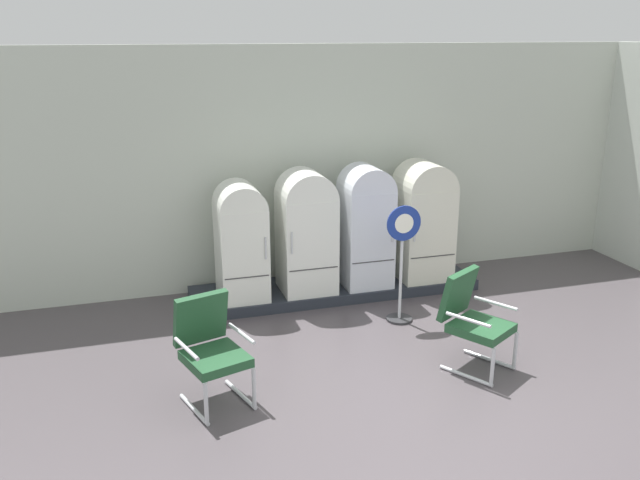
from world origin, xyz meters
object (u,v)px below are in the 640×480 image
refrigerator_2 (366,222)px  sign_stand (402,268)px  refrigerator_1 (306,228)px  armchair_left (210,345)px  refrigerator_0 (241,237)px  refrigerator_3 (423,217)px  armchair_right (473,316)px

refrigerator_2 → sign_stand: 1.03m
refrigerator_2 → refrigerator_1: bearing=178.5°
armchair_left → sign_stand: (2.46, 1.17, 0.12)m
refrigerator_0 → sign_stand: refrigerator_0 is taller
refrigerator_3 → armchair_right: size_ratio=1.54×
armchair_right → refrigerator_3: bearing=77.6°
sign_stand → refrigerator_0: bearing=150.2°
refrigerator_1 → sign_stand: size_ratio=1.09×
sign_stand → armchair_right: bearing=-79.5°
refrigerator_2 → refrigerator_3: refrigerator_2 is taller
refrigerator_3 → armchair_left: size_ratio=1.54×
armchair_right → refrigerator_1: bearing=116.5°
refrigerator_3 → refrigerator_2: bearing=-177.7°
refrigerator_0 → sign_stand: bearing=-29.8°
refrigerator_1 → refrigerator_2: bearing=-1.5°
refrigerator_0 → refrigerator_3: bearing=0.2°
refrigerator_0 → refrigerator_2: size_ratio=0.92×
refrigerator_0 → armchair_left: 2.31m
refrigerator_1 → sign_stand: 1.38m
refrigerator_2 → refrigerator_3: bearing=2.3°
refrigerator_0 → armchair_right: (2.00, -2.30, -0.36)m
refrigerator_1 → refrigerator_3: 1.65m
armchair_left → sign_stand: bearing=25.4°
armchair_left → refrigerator_1: bearing=54.3°
refrigerator_1 → armchair_left: 2.70m
refrigerator_3 → sign_stand: size_ratio=1.10×
armchair_left → refrigerator_0: bearing=72.0°
armchair_right → refrigerator_0: bearing=131.0°
refrigerator_1 → armchair_right: refrigerator_1 is taller
refrigerator_2 → sign_stand: size_ratio=1.10×
refrigerator_2 → armchair_left: bearing=-137.7°
refrigerator_2 → refrigerator_3: 0.85m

